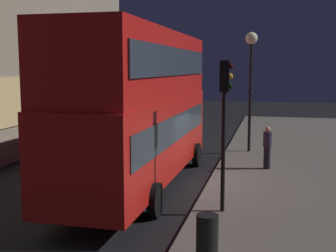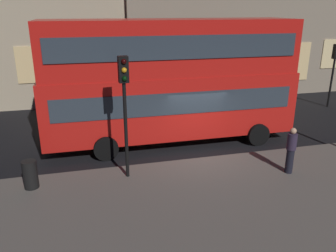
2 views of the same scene
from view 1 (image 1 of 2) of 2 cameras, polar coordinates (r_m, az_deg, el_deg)
ground_plane at (r=16.05m, az=3.33°, el=-7.46°), size 80.00×80.00×0.00m
double_decker_bus at (r=15.19m, az=-3.61°, el=3.09°), size 10.96×2.99×5.35m
traffic_light_near_kerb at (r=12.21m, az=7.33°, el=2.77°), size 0.34×0.37×4.23m
traffic_light_far_side at (r=26.53m, az=-3.47°, el=4.45°), size 0.33×0.37×3.78m
street_lamp at (r=21.51m, az=10.67°, el=8.44°), size 0.58×0.58×5.70m
pedestrian at (r=18.08m, az=12.71°, el=-2.67°), size 0.34×0.34×1.72m
litter_bin at (r=9.66m, az=5.09°, el=-14.07°), size 0.48×0.48×0.96m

